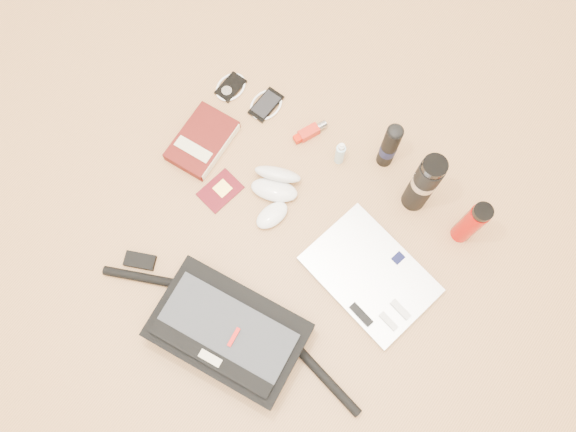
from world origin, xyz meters
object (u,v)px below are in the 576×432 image
Objects in this scene: messenger_bag at (228,331)px; thermos_black at (423,184)px; thermos_red at (471,223)px; laptop at (370,275)px; book at (203,141)px.

thermos_black is (0.20, 0.66, 0.09)m from messenger_bag.
thermos_red is (0.37, 0.65, 0.06)m from messenger_bag.
thermos_black reaches higher than messenger_bag.
book is (-0.67, 0.04, 0.01)m from laptop.
messenger_bag is at bearing -119.77° from thermos_red.
laptop is 1.82× the size of thermos_red.
thermos_black reaches higher than book.
messenger_bag is 0.75m from thermos_red.
thermos_red is (0.81, 0.24, 0.09)m from book.
book is 0.69m from thermos_black.
thermos_black reaches higher than laptop.
book is at bearing -163.81° from thermos_red.
book is 1.05× the size of thermos_red.
thermos_black is 0.18m from thermos_red.
messenger_bag reaches higher than book.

